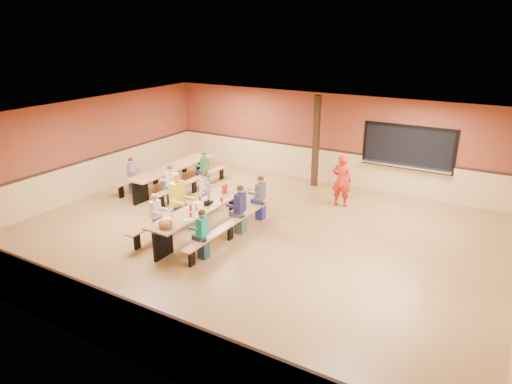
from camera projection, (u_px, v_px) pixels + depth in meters
The scene contains 23 objects.
ground at pixel (252, 235), 11.68m from camera, with size 12.00×12.00×0.00m, color olive.
room_envelope at pixel (252, 210), 11.45m from camera, with size 12.04×10.04×3.02m.
kitchen_pass_through at pixel (408, 149), 13.96m from camera, with size 2.78×0.28×1.38m.
structural_post at pixel (316, 142), 14.83m from camera, with size 0.18×0.18×3.00m, color black.
cafeteria_table_main at pixel (203, 214), 11.67m from camera, with size 1.91×3.70×0.74m.
cafeteria_table_second at pixel (174, 173), 14.92m from camera, with size 1.91×3.70×0.74m.
seated_child_white_left at pixel (156, 216), 11.35m from camera, with size 0.35×0.28×1.16m, color white, non-canonical shape.
seated_adult_yellow at pixel (178, 200), 11.99m from camera, with size 0.50×0.41×1.48m, color yellow, non-canonical shape.
seated_child_grey_left at pixel (205, 192), 13.00m from camera, with size 0.34×0.28×1.16m, color #B1B1B1, non-canonical shape.
seated_child_teal_right at pixel (203, 235), 10.35m from camera, with size 0.35×0.29×1.18m, color #16977E, non-canonical shape.
seated_child_navy_right at pixel (240, 210), 11.63m from camera, with size 0.40×0.33×1.27m, color #241D4F, non-canonical shape.
seated_child_char_right at pixel (261, 198), 12.48m from camera, with size 0.38×0.31×1.22m, color #494B52, non-canonical shape.
seated_child_purple_sec at pixel (132, 176), 14.46m from camera, with size 0.34×0.28×1.15m, color #905D84, non-canonical shape.
seated_child_green_sec at pixel (205, 170), 14.99m from camera, with size 0.36×0.30×1.19m, color #307340, non-canonical shape.
seated_child_tan_sec at pixel (171, 185), 13.60m from camera, with size 0.35×0.29×1.17m, color beige, non-canonical shape.
standing_woman at pixel (342, 181), 13.34m from camera, with size 0.57×0.38×1.57m, color red.
punch_pitcher at pixel (224, 189), 12.44m from camera, with size 0.16×0.16×0.22m, color red.
chip_bowl at pixel (166, 224), 10.32m from camera, with size 0.32×0.32×0.15m, color orange, non-canonical shape.
napkin_dispenser at pixel (207, 203), 11.60m from camera, with size 0.10×0.14×0.13m, color black.
condiment_mustard at pixel (196, 206), 11.32m from camera, with size 0.06×0.06×0.17m, color yellow.
condiment_ketchup at pixel (191, 207), 11.26m from camera, with size 0.06×0.06×0.17m, color #B2140F.
table_paddle at pixel (209, 198), 11.73m from camera, with size 0.16×0.16×0.56m.
place_settings at pixel (203, 204), 11.57m from camera, with size 0.65×3.30×0.11m, color beige, non-canonical shape.
Camera 1 is at (5.44, -9.10, 5.04)m, focal length 32.00 mm.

